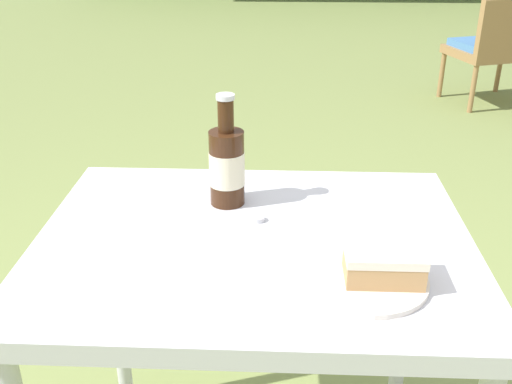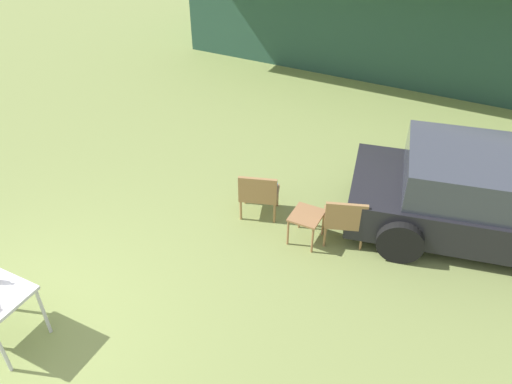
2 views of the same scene
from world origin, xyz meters
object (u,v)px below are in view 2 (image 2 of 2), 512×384
(parked_car, at_px, (492,198))
(wicker_chair_plain, at_px, (345,218))
(wicker_chair_cushioned, at_px, (259,192))
(garden_side_table, at_px, (306,218))

(parked_car, distance_m, wicker_chair_plain, 2.08)
(parked_car, height_order, wicker_chair_plain, parked_car)
(parked_car, xyz_separation_m, wicker_chair_cushioned, (-3.08, -1.10, -0.18))
(parked_car, distance_m, garden_side_table, 2.60)
(parked_car, bearing_deg, wicker_chair_cushioned, -172.24)
(wicker_chair_plain, distance_m, garden_side_table, 0.53)
(parked_car, xyz_separation_m, wicker_chair_plain, (-1.75, -1.11, -0.18))
(wicker_chair_plain, relative_size, garden_side_table, 1.67)
(parked_car, height_order, wicker_chair_cushioned, parked_car)
(wicker_chair_plain, bearing_deg, parked_car, -166.91)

